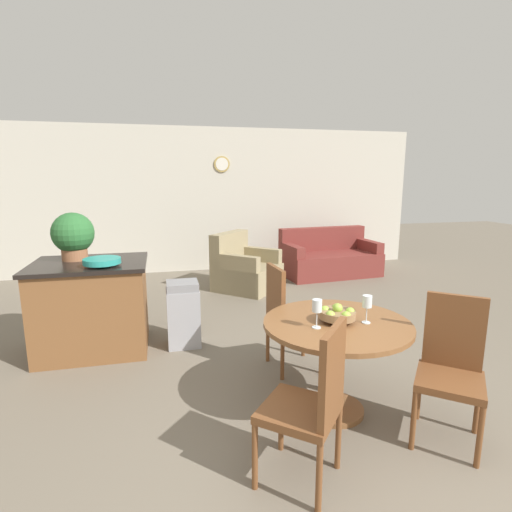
{
  "coord_description": "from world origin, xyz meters",
  "views": [
    {
      "loc": [
        -1.06,
        -1.66,
        1.79
      ],
      "look_at": [
        -0.05,
        2.53,
        0.93
      ],
      "focal_mm": 28.0,
      "sensor_mm": 36.0,
      "label": 1
    }
  ],
  "objects_px": {
    "kitchen_island": "(93,306)",
    "teal_bowl": "(102,261)",
    "dining_chair_near_right": "(451,363)",
    "trash_bin": "(183,314)",
    "fruit_bowl": "(337,314)",
    "wine_glass_left": "(317,307)",
    "dining_chair_near_left": "(313,399)",
    "dining_table": "(336,343)",
    "dining_chair_far_side": "(286,314)",
    "wine_glass_right": "(367,303)",
    "couch": "(329,259)",
    "armchair": "(245,271)",
    "potted_plant": "(73,235)"
  },
  "relations": [
    {
      "from": "kitchen_island",
      "to": "teal_bowl",
      "type": "height_order",
      "value": "teal_bowl"
    },
    {
      "from": "dining_chair_near_right",
      "to": "teal_bowl",
      "type": "xyz_separation_m",
      "value": [
        -2.46,
        1.87,
        0.45
      ]
    },
    {
      "from": "teal_bowl",
      "to": "trash_bin",
      "type": "xyz_separation_m",
      "value": [
        0.76,
        0.11,
        -0.64
      ]
    },
    {
      "from": "fruit_bowl",
      "to": "wine_glass_left",
      "type": "xyz_separation_m",
      "value": [
        -0.19,
        -0.08,
        0.09
      ]
    },
    {
      "from": "dining_chair_near_left",
      "to": "fruit_bowl",
      "type": "bearing_deg",
      "value": 5.9
    },
    {
      "from": "dining_table",
      "to": "teal_bowl",
      "type": "xyz_separation_m",
      "value": [
        -1.81,
        1.43,
        0.42
      ]
    },
    {
      "from": "dining_chair_near_left",
      "to": "dining_chair_near_right",
      "type": "xyz_separation_m",
      "value": [
        1.09,
        0.2,
        0.0
      ]
    },
    {
      "from": "dining_chair_far_side",
      "to": "wine_glass_right",
      "type": "relative_size",
      "value": 4.76
    },
    {
      "from": "dining_chair_near_right",
      "to": "dining_chair_far_side",
      "type": "xyz_separation_m",
      "value": [
        -0.79,
        1.21,
        0.0
      ]
    },
    {
      "from": "dining_chair_near_left",
      "to": "dining_chair_far_side",
      "type": "distance_m",
      "value": 1.45
    },
    {
      "from": "couch",
      "to": "armchair",
      "type": "relative_size",
      "value": 1.45
    },
    {
      "from": "dining_table",
      "to": "wine_glass_left",
      "type": "xyz_separation_m",
      "value": [
        -0.2,
        -0.08,
        0.32
      ]
    },
    {
      "from": "potted_plant",
      "to": "couch",
      "type": "height_order",
      "value": "potted_plant"
    },
    {
      "from": "dining_table",
      "to": "teal_bowl",
      "type": "bearing_deg",
      "value": 141.69
    },
    {
      "from": "wine_glass_left",
      "to": "teal_bowl",
      "type": "xyz_separation_m",
      "value": [
        -1.61,
        1.51,
        0.1
      ]
    },
    {
      "from": "dining_chair_near_left",
      "to": "dining_chair_near_right",
      "type": "distance_m",
      "value": 1.11
    },
    {
      "from": "dining_chair_far_side",
      "to": "wine_glass_right",
      "type": "distance_m",
      "value": 0.97
    },
    {
      "from": "fruit_bowl",
      "to": "couch",
      "type": "relative_size",
      "value": 0.15
    },
    {
      "from": "couch",
      "to": "armchair",
      "type": "bearing_deg",
      "value": -166.29
    },
    {
      "from": "dining_chair_near_left",
      "to": "couch",
      "type": "relative_size",
      "value": 0.56
    },
    {
      "from": "dining_chair_near_left",
      "to": "dining_chair_far_side",
      "type": "height_order",
      "value": "same"
    },
    {
      "from": "wine_glass_left",
      "to": "fruit_bowl",
      "type": "bearing_deg",
      "value": 21.38
    },
    {
      "from": "wine_glass_left",
      "to": "couch",
      "type": "height_order",
      "value": "wine_glass_left"
    },
    {
      "from": "dining_chair_far_side",
      "to": "trash_bin",
      "type": "bearing_deg",
      "value": -135.21
    },
    {
      "from": "armchair",
      "to": "wine_glass_left",
      "type": "bearing_deg",
      "value": -140.75
    },
    {
      "from": "wine_glass_right",
      "to": "couch",
      "type": "xyz_separation_m",
      "value": [
        1.57,
        4.19,
        -0.6
      ]
    },
    {
      "from": "teal_bowl",
      "to": "armchair",
      "type": "height_order",
      "value": "teal_bowl"
    },
    {
      "from": "potted_plant",
      "to": "fruit_bowl",
      "type": "bearing_deg",
      "value": -40.45
    },
    {
      "from": "dining_table",
      "to": "dining_chair_near_left",
      "type": "bearing_deg",
      "value": -124.36
    },
    {
      "from": "dining_table",
      "to": "armchair",
      "type": "bearing_deg",
      "value": 89.3
    },
    {
      "from": "wine_glass_left",
      "to": "potted_plant",
      "type": "bearing_deg",
      "value": 135.63
    },
    {
      "from": "dining_chair_near_left",
      "to": "couch",
      "type": "xyz_separation_m",
      "value": [
        2.21,
        4.77,
        -0.25
      ]
    },
    {
      "from": "fruit_bowl",
      "to": "kitchen_island",
      "type": "height_order",
      "value": "kitchen_island"
    },
    {
      "from": "fruit_bowl",
      "to": "trash_bin",
      "type": "bearing_deg",
      "value": 124.19
    },
    {
      "from": "dining_chair_far_side",
      "to": "dining_table",
      "type": "bearing_deg",
      "value": 5.91
    },
    {
      "from": "dining_table",
      "to": "dining_chair_near_right",
      "type": "relative_size",
      "value": 1.1
    },
    {
      "from": "dining_chair_near_right",
      "to": "potted_plant",
      "type": "distance_m",
      "value": 3.63
    },
    {
      "from": "dining_chair_near_left",
      "to": "trash_bin",
      "type": "bearing_deg",
      "value": 55.73
    },
    {
      "from": "dining_table",
      "to": "dining_chair_near_left",
      "type": "distance_m",
      "value": 0.78
    },
    {
      "from": "teal_bowl",
      "to": "trash_bin",
      "type": "relative_size",
      "value": 0.5
    },
    {
      "from": "dining_table",
      "to": "potted_plant",
      "type": "bearing_deg",
      "value": 139.56
    },
    {
      "from": "dining_chair_near_right",
      "to": "dining_chair_far_side",
      "type": "bearing_deg",
      "value": -16.59
    },
    {
      "from": "dining_chair_near_right",
      "to": "trash_bin",
      "type": "bearing_deg",
      "value": -9.22
    },
    {
      "from": "potted_plant",
      "to": "couch",
      "type": "distance_m",
      "value": 4.62
    },
    {
      "from": "kitchen_island",
      "to": "potted_plant",
      "type": "height_order",
      "value": "potted_plant"
    },
    {
      "from": "fruit_bowl",
      "to": "trash_bin",
      "type": "relative_size",
      "value": 0.38
    },
    {
      "from": "dining_table",
      "to": "armchair",
      "type": "xyz_separation_m",
      "value": [
        0.04,
        3.54,
        -0.26
      ]
    },
    {
      "from": "fruit_bowl",
      "to": "potted_plant",
      "type": "height_order",
      "value": "potted_plant"
    },
    {
      "from": "trash_bin",
      "to": "armchair",
      "type": "bearing_deg",
      "value": 61.37
    },
    {
      "from": "fruit_bowl",
      "to": "wine_glass_right",
      "type": "relative_size",
      "value": 1.29
    }
  ]
}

